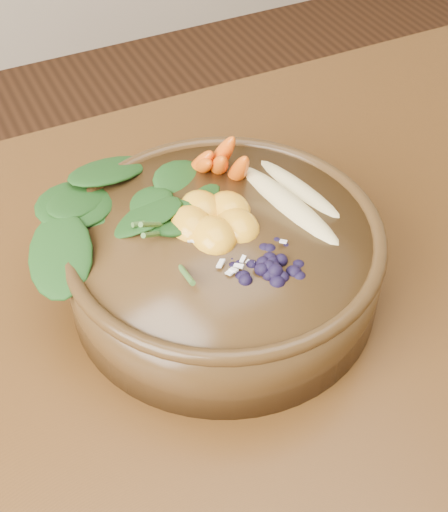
{
  "coord_description": "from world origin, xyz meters",
  "views": [
    {
      "loc": [
        -0.4,
        -0.36,
        1.29
      ],
      "look_at": [
        -0.18,
        0.09,
        0.8
      ],
      "focal_mm": 50.0,
      "sensor_mm": 36.0,
      "label": 1
    }
  ],
  "objects_px": {
    "carrot_cluster": "(221,135)",
    "mandarin_cluster": "(214,207)",
    "banana_halves": "(294,184)",
    "dining_table": "(404,347)",
    "kale_heap": "(145,197)",
    "blueberry_pile": "(269,253)",
    "stoneware_bowl": "(224,263)"
  },
  "relations": [
    {
      "from": "dining_table",
      "to": "carrot_cluster",
      "type": "xyz_separation_m",
      "value": [
        -0.14,
        0.18,
        0.22
      ]
    },
    {
      "from": "mandarin_cluster",
      "to": "blueberry_pile",
      "type": "xyz_separation_m",
      "value": [
        0.01,
        -0.08,
        0.0
      ]
    },
    {
      "from": "mandarin_cluster",
      "to": "dining_table",
      "type": "bearing_deg",
      "value": -30.26
    },
    {
      "from": "banana_halves",
      "to": "stoneware_bowl",
      "type": "bearing_deg",
      "value": -177.26
    },
    {
      "from": "carrot_cluster",
      "to": "banana_halves",
      "type": "xyz_separation_m",
      "value": [
        0.05,
        -0.07,
        -0.03
      ]
    },
    {
      "from": "blueberry_pile",
      "to": "banana_halves",
      "type": "bearing_deg",
      "value": 47.76
    },
    {
      "from": "kale_heap",
      "to": "mandarin_cluster",
      "type": "bearing_deg",
      "value": -32.51
    },
    {
      "from": "stoneware_bowl",
      "to": "kale_heap",
      "type": "xyz_separation_m",
      "value": [
        -0.06,
        0.05,
        0.06
      ]
    },
    {
      "from": "dining_table",
      "to": "carrot_cluster",
      "type": "relative_size",
      "value": 19.07
    },
    {
      "from": "banana_halves",
      "to": "mandarin_cluster",
      "type": "xyz_separation_m",
      "value": [
        -0.09,
        0.0,
        0.0
      ]
    },
    {
      "from": "stoneware_bowl",
      "to": "mandarin_cluster",
      "type": "distance_m",
      "value": 0.06
    },
    {
      "from": "carrot_cluster",
      "to": "mandarin_cluster",
      "type": "distance_m",
      "value": 0.09
    },
    {
      "from": "dining_table",
      "to": "blueberry_pile",
      "type": "bearing_deg",
      "value": 171.34
    },
    {
      "from": "kale_heap",
      "to": "dining_table",
      "type": "bearing_deg",
      "value": -30.8
    },
    {
      "from": "kale_heap",
      "to": "blueberry_pile",
      "type": "distance_m",
      "value": 0.14
    },
    {
      "from": "carrot_cluster",
      "to": "blueberry_pile",
      "type": "distance_m",
      "value": 0.16
    },
    {
      "from": "stoneware_bowl",
      "to": "kale_heap",
      "type": "distance_m",
      "value": 0.1
    },
    {
      "from": "banana_halves",
      "to": "blueberry_pile",
      "type": "xyz_separation_m",
      "value": [
        -0.07,
        -0.08,
        0.01
      ]
    },
    {
      "from": "carrot_cluster",
      "to": "blueberry_pile",
      "type": "bearing_deg",
      "value": -109.55
    },
    {
      "from": "banana_halves",
      "to": "blueberry_pile",
      "type": "distance_m",
      "value": 0.11
    },
    {
      "from": "dining_table",
      "to": "banana_halves",
      "type": "distance_m",
      "value": 0.24
    },
    {
      "from": "carrot_cluster",
      "to": "banana_halves",
      "type": "relative_size",
      "value": 0.48
    },
    {
      "from": "mandarin_cluster",
      "to": "blueberry_pile",
      "type": "distance_m",
      "value": 0.08
    },
    {
      "from": "carrot_cluster",
      "to": "blueberry_pile",
      "type": "relative_size",
      "value": 0.6
    },
    {
      "from": "dining_table",
      "to": "mandarin_cluster",
      "type": "distance_m",
      "value": 0.28
    },
    {
      "from": "blueberry_pile",
      "to": "dining_table",
      "type": "bearing_deg",
      "value": -8.66
    },
    {
      "from": "kale_heap",
      "to": "banana_halves",
      "type": "bearing_deg",
      "value": -14.27
    },
    {
      "from": "blueberry_pile",
      "to": "kale_heap",
      "type": "bearing_deg",
      "value": 121.08
    },
    {
      "from": "stoneware_bowl",
      "to": "blueberry_pile",
      "type": "distance_m",
      "value": 0.09
    },
    {
      "from": "carrot_cluster",
      "to": "dining_table",
      "type": "bearing_deg",
      "value": -60.83
    },
    {
      "from": "dining_table",
      "to": "stoneware_bowl",
      "type": "bearing_deg",
      "value": 154.28
    },
    {
      "from": "carrot_cluster",
      "to": "banana_halves",
      "type": "distance_m",
      "value": 0.09
    }
  ]
}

